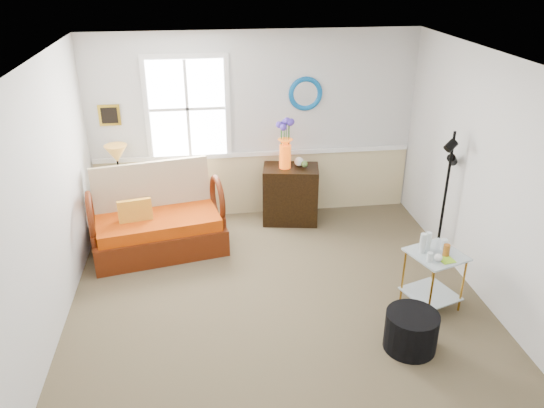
{
  "coord_description": "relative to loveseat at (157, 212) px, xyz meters",
  "views": [
    {
      "loc": [
        -0.71,
        -4.55,
        3.48
      ],
      "look_at": [
        -0.02,
        0.53,
        1.05
      ],
      "focal_mm": 35.0,
      "sensor_mm": 36.0,
      "label": 1
    }
  ],
  "objects": [
    {
      "name": "floor",
      "position": [
        1.35,
        -1.57,
        -0.53
      ],
      "size": [
        4.5,
        5.0,
        0.01
      ],
      "primitive_type": "cube",
      "color": "brown",
      "rests_on": "ground"
    },
    {
      "name": "ceiling",
      "position": [
        1.35,
        -1.57,
        2.07
      ],
      "size": [
        4.5,
        5.0,
        0.01
      ],
      "primitive_type": "cube",
      "color": "white",
      "rests_on": "walls"
    },
    {
      "name": "walls",
      "position": [
        1.35,
        -1.57,
        0.77
      ],
      "size": [
        4.51,
        5.01,
        2.6
      ],
      "color": "silver",
      "rests_on": "floor"
    },
    {
      "name": "wainscot",
      "position": [
        1.35,
        0.91,
        -0.08
      ],
      "size": [
        4.46,
        0.02,
        0.9
      ],
      "primitive_type": "cube",
      "color": "#C9B684",
      "rests_on": "walls"
    },
    {
      "name": "chair_rail",
      "position": [
        1.35,
        0.9,
        0.39
      ],
      "size": [
        4.46,
        0.04,
        0.06
      ],
      "primitive_type": "cube",
      "color": "white",
      "rests_on": "walls"
    },
    {
      "name": "window",
      "position": [
        0.45,
        0.9,
        1.07
      ],
      "size": [
        1.14,
        0.06,
        1.44
      ],
      "primitive_type": null,
      "color": "white",
      "rests_on": "walls"
    },
    {
      "name": "picture",
      "position": [
        -0.57,
        0.91,
        1.02
      ],
      "size": [
        0.28,
        0.03,
        0.28
      ],
      "primitive_type": "cube",
      "color": "#B68E23",
      "rests_on": "walls"
    },
    {
      "name": "mirror",
      "position": [
        2.05,
        0.91,
        1.22
      ],
      "size": [
        0.47,
        0.07,
        0.47
      ],
      "primitive_type": "torus",
      "rotation": [
        1.57,
        0.0,
        0.0
      ],
      "color": "#0B7CC8",
      "rests_on": "walls"
    },
    {
      "name": "loveseat",
      "position": [
        0.0,
        0.0,
        0.0
      ],
      "size": [
        1.77,
        1.22,
        1.06
      ],
      "primitive_type": null,
      "rotation": [
        0.0,
        0.0,
        0.19
      ],
      "color": "#642409",
      "rests_on": "floor"
    },
    {
      "name": "throw_pillow",
      "position": [
        -0.25,
        -0.11,
        0.02
      ],
      "size": [
        0.42,
        0.18,
        0.41
      ],
      "primitive_type": null,
      "rotation": [
        0.0,
        0.0,
        0.2
      ],
      "color": "#C25105",
      "rests_on": "loveseat"
    },
    {
      "name": "lamp_stand",
      "position": [
        -0.53,
        0.65,
        -0.2
      ],
      "size": [
        0.5,
        0.5,
        0.67
      ],
      "primitive_type": null,
      "rotation": [
        0.0,
        0.0,
        -0.42
      ],
      "color": "black",
      "rests_on": "floor"
    },
    {
      "name": "table_lamp",
      "position": [
        -0.51,
        0.67,
        0.41
      ],
      "size": [
        0.39,
        0.39,
        0.54
      ],
      "primitive_type": null,
      "rotation": [
        0.0,
        0.0,
        -0.42
      ],
      "color": "#B87C2F",
      "rests_on": "lamp_stand"
    },
    {
      "name": "potted_plant",
      "position": [
        -0.38,
        0.6,
        0.27
      ],
      "size": [
        0.41,
        0.43,
        0.27
      ],
      "primitive_type": "imported",
      "rotation": [
        0.0,
        0.0,
        -0.34
      ],
      "color": "#58823A",
      "rests_on": "lamp_stand"
    },
    {
      "name": "cabinet",
      "position": [
        1.81,
        0.59,
        -0.12
      ],
      "size": [
        0.83,
        0.61,
        0.81
      ],
      "primitive_type": null,
      "rotation": [
        0.0,
        0.0,
        -0.18
      ],
      "color": "black",
      "rests_on": "floor"
    },
    {
      "name": "flower_vase",
      "position": [
        1.72,
        0.59,
        0.62
      ],
      "size": [
        0.2,
        0.2,
        0.69
      ],
      "primitive_type": null,
      "rotation": [
        0.0,
        0.0,
        0.0
      ],
      "color": "#E6510C",
      "rests_on": "cabinet"
    },
    {
      "name": "side_table",
      "position": [
        2.97,
        -1.62,
        -0.21
      ],
      "size": [
        0.65,
        0.65,
        0.65
      ],
      "primitive_type": null,
      "rotation": [
        0.0,
        0.0,
        0.32
      ],
      "color": "#B07822",
      "rests_on": "floor"
    },
    {
      "name": "tabletop_items",
      "position": [
        2.95,
        -1.65,
        0.23
      ],
      "size": [
        0.42,
        0.42,
        0.22
      ],
      "primitive_type": null,
      "rotation": [
        0.0,
        0.0,
        0.18
      ],
      "color": "silver",
      "rests_on": "side_table"
    },
    {
      "name": "floor_lamp",
      "position": [
        3.45,
        -0.71,
        0.3
      ],
      "size": [
        0.31,
        0.31,
        1.67
      ],
      "primitive_type": null,
      "rotation": [
        0.0,
        0.0,
        0.35
      ],
      "color": "black",
      "rests_on": "floor"
    },
    {
      "name": "ottoman",
      "position": [
        2.51,
        -2.25,
        -0.34
      ],
      "size": [
        0.62,
        0.62,
        0.39
      ],
      "primitive_type": "cylinder",
      "rotation": [
        0.0,
        0.0,
        0.27
      ],
      "color": "black",
      "rests_on": "floor"
    }
  ]
}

